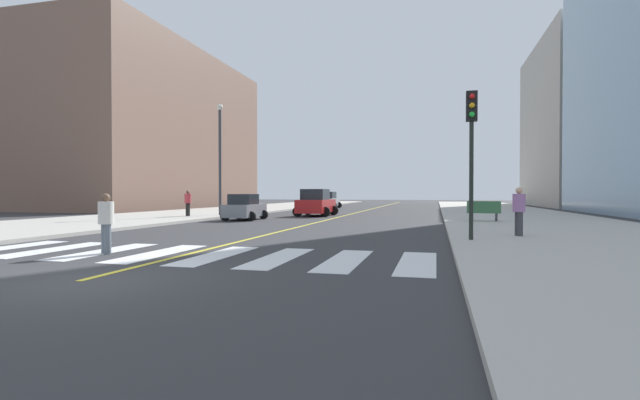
{
  "coord_description": "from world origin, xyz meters",
  "views": [
    {
      "loc": [
        6.74,
        -7.42,
        1.72
      ],
      "look_at": [
        -2.38,
        28.44,
        1.16
      ],
      "focal_mm": 25.68,
      "sensor_mm": 36.0,
      "label": 1
    }
  ],
  "objects_px": {
    "car_red_third": "(316,203)",
    "pedestrian_crossing": "(106,221)",
    "car_silver_nearest": "(328,201)",
    "pedestrian_waiting_east": "(519,209)",
    "street_lamp": "(220,150)",
    "park_bench": "(484,211)",
    "traffic_light_near_corner": "(472,136)",
    "car_gray_second": "(245,208)",
    "pedestrian_walking_west": "(188,202)"
  },
  "relations": [
    {
      "from": "car_red_third",
      "to": "pedestrian_crossing",
      "type": "height_order",
      "value": "car_red_third"
    },
    {
      "from": "car_silver_nearest",
      "to": "car_red_third",
      "type": "xyz_separation_m",
      "value": [
        3.06,
        -16.9,
        0.07
      ]
    },
    {
      "from": "pedestrian_waiting_east",
      "to": "street_lamp",
      "type": "height_order",
      "value": "street_lamp"
    },
    {
      "from": "car_silver_nearest",
      "to": "pedestrian_crossing",
      "type": "bearing_deg",
      "value": -85.21
    },
    {
      "from": "pedestrian_crossing",
      "to": "street_lamp",
      "type": "bearing_deg",
      "value": 135.24
    },
    {
      "from": "car_red_third",
      "to": "pedestrian_crossing",
      "type": "relative_size",
      "value": 2.64
    },
    {
      "from": "park_bench",
      "to": "street_lamp",
      "type": "bearing_deg",
      "value": 83.0
    },
    {
      "from": "traffic_light_near_corner",
      "to": "street_lamp",
      "type": "bearing_deg",
      "value": -40.64
    },
    {
      "from": "car_gray_second",
      "to": "pedestrian_walking_west",
      "type": "bearing_deg",
      "value": 166.48
    },
    {
      "from": "pedestrian_waiting_east",
      "to": "pedestrian_walking_west",
      "type": "xyz_separation_m",
      "value": [
        -19.41,
        10.07,
        -0.01
      ]
    },
    {
      "from": "car_red_third",
      "to": "pedestrian_walking_west",
      "type": "xyz_separation_m",
      "value": [
        -7.68,
        -5.25,
        0.18
      ]
    },
    {
      "from": "traffic_light_near_corner",
      "to": "park_bench",
      "type": "xyz_separation_m",
      "value": [
        1.45,
        11.01,
        -2.95
      ]
    },
    {
      "from": "car_gray_second",
      "to": "pedestrian_walking_west",
      "type": "relative_size",
      "value": 2.13
    },
    {
      "from": "car_silver_nearest",
      "to": "car_red_third",
      "type": "distance_m",
      "value": 17.18
    },
    {
      "from": "traffic_light_near_corner",
      "to": "pedestrian_walking_west",
      "type": "xyz_separation_m",
      "value": [
        -17.62,
        11.96,
        -2.51
      ]
    },
    {
      "from": "car_silver_nearest",
      "to": "traffic_light_near_corner",
      "type": "distance_m",
      "value": 36.61
    },
    {
      "from": "car_silver_nearest",
      "to": "pedestrian_crossing",
      "type": "xyz_separation_m",
      "value": [
        2.83,
        -39.22,
        0.06
      ]
    },
    {
      "from": "traffic_light_near_corner",
      "to": "car_red_third",
      "type": "bearing_deg",
      "value": -60.01
    },
    {
      "from": "car_silver_nearest",
      "to": "pedestrian_waiting_east",
      "type": "xyz_separation_m",
      "value": [
        14.79,
        -32.23,
        0.25
      ]
    },
    {
      "from": "car_silver_nearest",
      "to": "car_red_third",
      "type": "relative_size",
      "value": 0.93
    },
    {
      "from": "car_red_third",
      "to": "street_lamp",
      "type": "xyz_separation_m",
      "value": [
        -6.23,
        -3.34,
        3.85
      ]
    },
    {
      "from": "traffic_light_near_corner",
      "to": "park_bench",
      "type": "bearing_deg",
      "value": -97.48
    },
    {
      "from": "car_silver_nearest",
      "to": "car_gray_second",
      "type": "height_order",
      "value": "car_silver_nearest"
    },
    {
      "from": "park_bench",
      "to": "pedestrian_crossing",
      "type": "height_order",
      "value": "pedestrian_crossing"
    },
    {
      "from": "car_gray_second",
      "to": "traffic_light_near_corner",
      "type": "relative_size",
      "value": 0.76
    },
    {
      "from": "traffic_light_near_corner",
      "to": "park_bench",
      "type": "relative_size",
      "value": 2.73
    },
    {
      "from": "car_red_third",
      "to": "pedestrian_walking_west",
      "type": "height_order",
      "value": "car_red_third"
    },
    {
      "from": "car_silver_nearest",
      "to": "pedestrian_crossing",
      "type": "relative_size",
      "value": 2.47
    },
    {
      "from": "park_bench",
      "to": "traffic_light_near_corner",
      "type": "bearing_deg",
      "value": 174.76
    },
    {
      "from": "car_silver_nearest",
      "to": "pedestrian_walking_west",
      "type": "height_order",
      "value": "pedestrian_walking_west"
    },
    {
      "from": "traffic_light_near_corner",
      "to": "pedestrian_crossing",
      "type": "bearing_deg",
      "value": 26.67
    },
    {
      "from": "car_red_third",
      "to": "traffic_light_near_corner",
      "type": "bearing_deg",
      "value": -59.97
    },
    {
      "from": "car_red_third",
      "to": "traffic_light_near_corner",
      "type": "height_order",
      "value": "traffic_light_near_corner"
    },
    {
      "from": "pedestrian_waiting_east",
      "to": "pedestrian_walking_west",
      "type": "bearing_deg",
      "value": 46.29
    },
    {
      "from": "car_gray_second",
      "to": "street_lamp",
      "type": "bearing_deg",
      "value": 135.75
    },
    {
      "from": "car_red_third",
      "to": "pedestrian_crossing",
      "type": "distance_m",
      "value": 22.32
    },
    {
      "from": "car_gray_second",
      "to": "pedestrian_waiting_east",
      "type": "bearing_deg",
      "value": -33.74
    },
    {
      "from": "park_bench",
      "to": "pedestrian_waiting_east",
      "type": "xyz_separation_m",
      "value": [
        0.35,
        -9.12,
        0.44
      ]
    },
    {
      "from": "car_silver_nearest",
      "to": "street_lamp",
      "type": "height_order",
      "value": "street_lamp"
    },
    {
      "from": "traffic_light_near_corner",
      "to": "pedestrian_crossing",
      "type": "relative_size",
      "value": 2.91
    },
    {
      "from": "pedestrian_waiting_east",
      "to": "pedestrian_crossing",
      "type": "bearing_deg",
      "value": 104.02
    },
    {
      "from": "pedestrian_crossing",
      "to": "street_lamp",
      "type": "distance_m",
      "value": 20.27
    },
    {
      "from": "park_bench",
      "to": "street_lamp",
      "type": "relative_size",
      "value": 0.23
    },
    {
      "from": "car_silver_nearest",
      "to": "pedestrian_crossing",
      "type": "distance_m",
      "value": 39.32
    },
    {
      "from": "car_silver_nearest",
      "to": "traffic_light_near_corner",
      "type": "height_order",
      "value": "traffic_light_near_corner"
    },
    {
      "from": "pedestrian_crossing",
      "to": "pedestrian_waiting_east",
      "type": "bearing_deg",
      "value": 58.03
    },
    {
      "from": "car_red_third",
      "to": "street_lamp",
      "type": "distance_m",
      "value": 8.05
    },
    {
      "from": "traffic_light_near_corner",
      "to": "street_lamp",
      "type": "height_order",
      "value": "street_lamp"
    },
    {
      "from": "car_red_third",
      "to": "park_bench",
      "type": "relative_size",
      "value": 2.48
    },
    {
      "from": "street_lamp",
      "to": "pedestrian_walking_west",
      "type": "bearing_deg",
      "value": -127.39
    }
  ]
}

